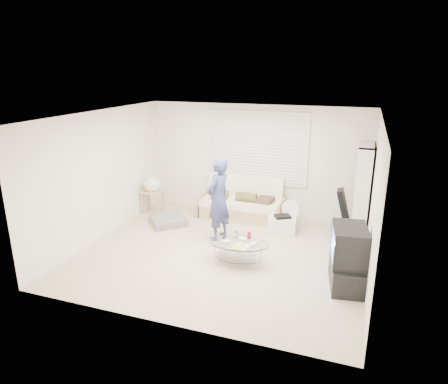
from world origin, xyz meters
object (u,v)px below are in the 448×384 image
at_px(futon_sofa, 242,205).
at_px(tv_unit, 348,258).
at_px(bookshelf, 362,191).
at_px(coffee_table, 239,246).

relative_size(futon_sofa, tv_unit, 1.92).
xyz_separation_m(futon_sofa, bookshelf, (2.52, -0.18, 0.63)).
distance_m(bookshelf, tv_unit, 2.18).
bearing_deg(futon_sofa, bookshelf, -4.00).
distance_m(tv_unit, coffee_table, 1.81).
bearing_deg(futon_sofa, coffee_table, -74.46).
bearing_deg(coffee_table, tv_unit, -5.18).
distance_m(futon_sofa, tv_unit, 3.32).
relative_size(tv_unit, coffee_table, 0.89).
bearing_deg(coffee_table, futon_sofa, 105.54).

